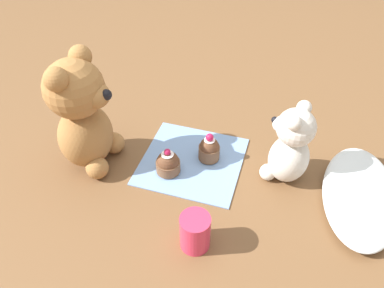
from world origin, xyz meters
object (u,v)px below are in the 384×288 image
at_px(teddy_bear_tan, 82,115).
at_px(juice_glass, 195,232).
at_px(teddy_bear_cream, 290,147).
at_px(cupcake_near_cream_bear, 209,149).
at_px(cupcake_near_tan_bear, 168,163).

relative_size(teddy_bear_tan, juice_glass, 3.54).
bearing_deg(juice_glass, teddy_bear_cream, 148.59).
bearing_deg(cupcake_near_cream_bear, teddy_bear_tan, -72.62).
height_order(teddy_bear_cream, juice_glass, teddy_bear_cream).
bearing_deg(teddy_bear_cream, cupcake_near_tan_bear, -60.01).
distance_m(cupcake_near_cream_bear, juice_glass, 0.23).
bearing_deg(cupcake_near_tan_bear, teddy_bear_cream, 105.00).
relative_size(cupcake_near_tan_bear, juice_glass, 0.84).
relative_size(teddy_bear_cream, juice_glass, 2.46).
bearing_deg(teddy_bear_tan, cupcake_near_tan_bear, -85.83).
height_order(cupcake_near_cream_bear, cupcake_near_tan_bear, cupcake_near_cream_bear).
distance_m(teddy_bear_cream, cupcake_near_cream_bear, 0.18).
bearing_deg(teddy_bear_tan, cupcake_near_cream_bear, -72.89).
xyz_separation_m(teddy_bear_cream, juice_glass, (0.23, -0.14, -0.05)).
height_order(cupcake_near_cream_bear, juice_glass, same).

